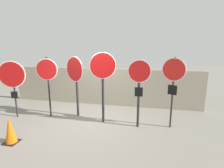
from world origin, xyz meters
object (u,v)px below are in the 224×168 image
object	(u,v)px
stop_sign_2	(75,75)
stop_sign_3	(103,73)
stop_sign_1	(47,74)
stop_sign_0	(12,77)
traffic_cone_0	(10,130)
stop_sign_4	(139,82)
stop_sign_5	(173,76)

from	to	relation	value
stop_sign_2	stop_sign_3	distance (m)	1.17
stop_sign_1	stop_sign_2	xyz separation A→B (m)	(0.96, 0.25, -0.05)
stop_sign_0	traffic_cone_0	distance (m)	2.24
stop_sign_0	stop_sign_3	world-z (taller)	stop_sign_3
stop_sign_4	stop_sign_2	bearing A→B (deg)	167.00
stop_sign_0	stop_sign_3	bearing A→B (deg)	-11.11
stop_sign_3	stop_sign_5	world-z (taller)	stop_sign_3
stop_sign_5	stop_sign_3	bearing A→B (deg)	-157.85
stop_sign_0	stop_sign_1	bearing A→B (deg)	-0.63
stop_sign_3	stop_sign_4	world-z (taller)	stop_sign_3
traffic_cone_0	stop_sign_0	bearing A→B (deg)	126.04
stop_sign_0	stop_sign_4	xyz separation A→B (m)	(4.46, 0.09, 0.01)
stop_sign_2	stop_sign_3	xyz separation A→B (m)	(1.11, -0.33, 0.14)
stop_sign_2	stop_sign_4	size ratio (longest dim) A/B	1.02
stop_sign_0	stop_sign_2	bearing A→B (deg)	-0.52
stop_sign_1	stop_sign_3	bearing A→B (deg)	-12.36
traffic_cone_0	stop_sign_4	bearing A→B (deg)	26.37
stop_sign_2	stop_sign_3	world-z (taller)	stop_sign_3
stop_sign_0	stop_sign_4	size ratio (longest dim) A/B	0.95
stop_sign_4	stop_sign_5	bearing A→B (deg)	8.42
stop_sign_5	stop_sign_0	bearing A→B (deg)	-155.81
stop_sign_0	traffic_cone_0	xyz separation A→B (m)	(1.13, -1.56, -1.14)
stop_sign_0	traffic_cone_0	bearing A→B (deg)	-69.25
stop_sign_1	traffic_cone_0	size ratio (longest dim) A/B	2.98
stop_sign_2	traffic_cone_0	xyz separation A→B (m)	(-1.02, -2.12, -1.21)
stop_sign_3	stop_sign_4	size ratio (longest dim) A/B	1.10
stop_sign_0	stop_sign_4	bearing A→B (deg)	-14.11
stop_sign_2	stop_sign_5	distance (m)	3.34
stop_sign_2	stop_sign_5	bearing A→B (deg)	24.75
stop_sign_1	stop_sign_4	xyz separation A→B (m)	(3.26, -0.22, -0.11)
stop_sign_4	traffic_cone_0	bearing A→B (deg)	-154.98
stop_sign_2	stop_sign_4	world-z (taller)	stop_sign_2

